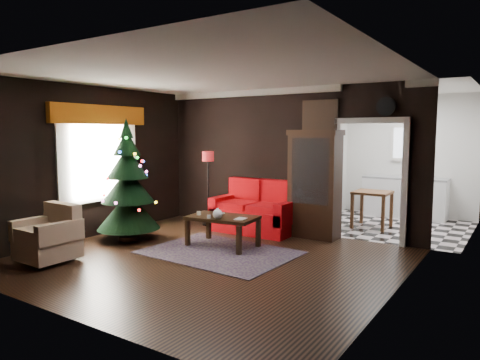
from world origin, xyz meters
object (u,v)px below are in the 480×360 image
Objects in this scene: loveseat at (255,207)px; curio_cabinet at (315,187)px; floor_lamp at (208,188)px; coffee_table at (223,231)px; kitchen_table at (372,209)px; teapot at (218,214)px; armchair at (47,232)px; wall_clock at (386,107)px; christmas_tree at (128,182)px.

loveseat is 1.25m from curio_cabinet.
coffee_table is (1.04, -0.96, -0.56)m from floor_lamp.
kitchen_table reaches higher than coffee_table.
coffee_table is at bearing 107.29° from teapot.
wall_clock is at bearing 46.11° from armchair.
floor_lamp is 0.69× the size of christmas_tree.
floor_lamp reaches higher than coffee_table.
armchair is (-2.69, -3.68, -0.49)m from curio_cabinet.
kitchen_table is at bearing 42.51° from loveseat.
coffee_table is at bearing 53.84° from armchair.
loveseat is 2.27× the size of kitchen_table.
armchair is 6.11m from kitchen_table.
coffee_table is (0.13, -1.28, -0.23)m from loveseat.
armchair is 2.49× the size of wall_clock.
loveseat is 1.48× the size of coffee_table.
christmas_tree is at bearing -130.88° from loveseat.
teapot is 0.58× the size of wall_clock.
teapot is at bearing 9.04° from christmas_tree.
teapot is at bearing -82.12° from loveseat.
coffee_table is at bearing -124.11° from curio_cabinet.
floor_lamp is at bearing -167.45° from wall_clock.
teapot is (1.79, 0.28, -0.43)m from christmas_tree.
armchair is at bearing -113.96° from loveseat.
floor_lamp is at bearing 65.81° from christmas_tree.
curio_cabinet is at bearing -171.47° from wall_clock.
christmas_tree is 2.69× the size of armchair.
floor_lamp is 3.38m from kitchen_table.
curio_cabinet is 1.94m from coffee_table.
teapot is at bearing -116.50° from kitchen_table.
wall_clock is (2.14, 1.93, 1.76)m from teapot.
floor_lamp is at bearing 79.86° from armchair.
teapot is (0.21, -1.53, 0.12)m from loveseat.
curio_cabinet is 0.89× the size of christmas_tree.
coffee_table is (1.67, 2.18, -0.19)m from armchair.
teapot is 3.57m from kitchen_table.
loveseat is 2.47m from christmas_tree.
teapot is at bearing -118.12° from curio_cabinet.
coffee_table is 3.37m from kitchen_table.
kitchen_table reaches higher than teapot.
armchair is 2.61m from teapot.
floor_lamp is at bearing 137.30° from coffee_table.
loveseat is 0.89× the size of curio_cabinet.
kitchen_table is at bearing 65.56° from curio_cabinet.
christmas_tree is at bearing 92.57° from armchair.
christmas_tree is 1.86m from teapot.
floor_lamp reaches higher than kitchen_table.
floor_lamp is 4.63× the size of wall_clock.
floor_lamp is at bearing 132.67° from teapot.
curio_cabinet is 1.88m from wall_clock.
armchair is 2.75m from coffee_table.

